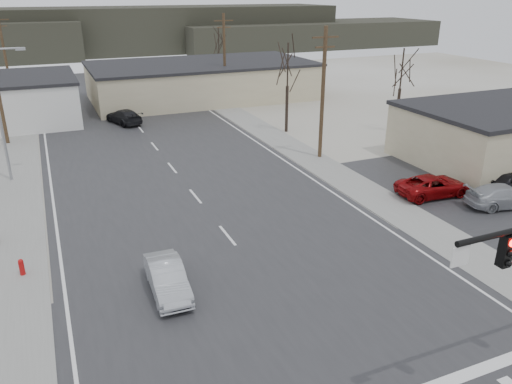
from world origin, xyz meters
TOP-DOWN VIEW (x-y plane):
  - ground at (0.00, 0.00)m, footprint 140.00×140.00m
  - main_road at (0.00, 15.00)m, footprint 18.00×110.00m
  - cross_road at (0.00, 0.00)m, footprint 90.00×10.00m
  - sidewalk_left at (-10.60, 20.00)m, footprint 3.00×90.00m
  - sidewalk_right at (10.60, 20.00)m, footprint 3.00×90.00m
  - fire_hydrant at (-10.20, 8.00)m, footprint 0.24×0.24m
  - building_right_far at (10.00, 44.00)m, footprint 26.30×14.30m
  - building_lot at (24.00, 12.00)m, footprint 14.30×10.30m
  - upole_left_d at (-11.50, 52.00)m, footprint 2.20×0.30m
  - upole_right_a at (11.50, 18.00)m, footprint 2.20×0.30m
  - upole_right_b at (11.50, 40.00)m, footprint 2.20×0.30m
  - streetlight_main at (-10.80, 22.00)m, footprint 2.40×0.25m
  - tree_right_mid at (12.50, 26.00)m, footprint 3.74×3.74m
  - tree_right_far at (15.00, 52.00)m, footprint 3.52×3.52m
  - tree_lot at (22.00, 22.00)m, footprint 3.52×3.52m
  - hill_center at (15.00, 96.00)m, footprint 80.00×18.00m
  - hill_right at (50.00, 90.00)m, footprint 60.00×18.00m
  - sedan_crossing at (-4.28, 3.95)m, footprint 1.59×4.19m
  - car_far_a at (-1.03, 34.91)m, footprint 3.40×5.22m
  - car_far_b at (-0.95, 51.96)m, footprint 2.16×3.91m
  - car_parked_red at (14.16, 8.12)m, footprint 5.01×2.59m
  - car_parked_dark_a at (19.76, 6.92)m, footprint 3.83×1.90m
  - car_parked_silver at (16.96, 5.02)m, footprint 5.06×2.92m

SIDE VIEW (x-z plane):
  - ground at x=0.00m, z-range 0.00..0.00m
  - cross_road at x=0.00m, z-range 0.00..0.04m
  - main_road at x=0.00m, z-range 0.00..0.05m
  - sidewalk_left at x=-10.60m, z-range 0.00..0.06m
  - sidewalk_right at x=10.60m, z-range 0.00..0.06m
  - fire_hydrant at x=-10.20m, z-range 0.02..0.89m
  - car_parked_dark_a at x=19.76m, z-range 0.03..1.29m
  - car_far_b at x=-0.95m, z-range 0.05..1.31m
  - car_parked_red at x=14.16m, z-range 0.03..1.38m
  - car_parked_silver at x=16.96m, z-range 0.03..1.41m
  - sedan_crossing at x=-4.28m, z-range 0.05..1.41m
  - car_far_a at x=-1.03m, z-range 0.05..1.45m
  - building_right_far at x=10.00m, z-range 0.00..4.30m
  - building_lot at x=24.00m, z-range 0.01..4.31m
  - hill_right at x=50.00m, z-range 0.00..5.50m
  - hill_center at x=15.00m, z-range 0.00..9.00m
  - streetlight_main at x=-10.80m, z-range 0.59..9.59m
  - upole_left_d at x=-11.50m, z-range 0.22..10.22m
  - upole_right_a at x=11.50m, z-range 0.22..10.22m
  - upole_right_b at x=11.50m, z-range 0.22..10.22m
  - tree_right_far at x=15.00m, z-range 1.66..9.50m
  - tree_lot at x=22.00m, z-range 1.66..9.50m
  - tree_right_mid at x=12.50m, z-range 1.77..10.10m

